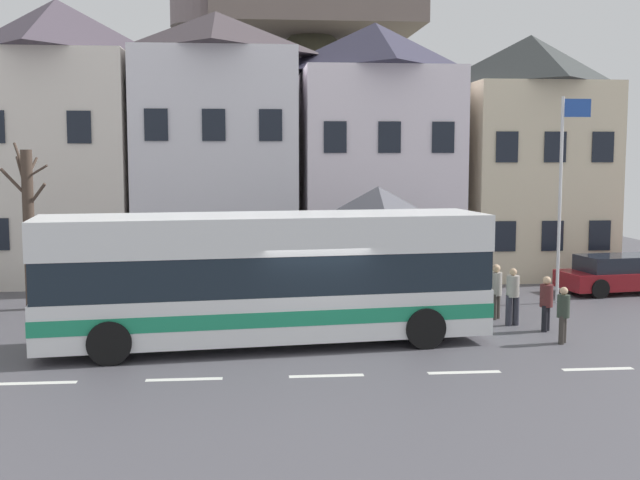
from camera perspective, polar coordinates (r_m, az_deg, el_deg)
name	(u,v)px	position (r m, az deg, el deg)	size (l,w,h in m)	color
ground_plane	(316,349)	(19.62, -0.25, -7.82)	(40.00, 60.00, 0.07)	#4D4C52
townhouse_01	(60,140)	(32.23, -18.04, 6.80)	(5.70, 6.98, 10.51)	silver
townhouse_02	(217,146)	(30.97, -7.35, 6.67)	(5.87, 6.00, 10.06)	white
townhouse_03	(374,150)	(31.69, 3.90, 6.45)	(5.77, 6.70, 9.79)	white
townhouse_04	(528,156)	(32.64, 14.63, 5.84)	(5.33, 5.55, 9.32)	beige
hilltop_castle	(311,114)	(51.85, -0.67, 9.01)	(34.11, 34.11, 20.98)	#5E5E48
transit_bus	(266,279)	(19.78, -3.88, -2.81)	(11.19, 3.86, 3.23)	white
bus_shelter	(378,211)	(23.29, 4.16, 2.10)	(3.60, 3.60, 3.78)	#473D33
parked_car_01	(623,274)	(29.19, 20.80, -2.29)	(4.68, 2.35, 1.29)	maroon
parked_car_02	(426,279)	(26.48, 7.58, -2.79)	(4.22, 2.23, 1.26)	silver
pedestrian_00	(546,301)	(22.15, 15.84, -4.20)	(0.34, 0.34, 1.48)	black
pedestrian_01	(496,290)	(23.42, 12.44, -3.52)	(0.34, 0.34, 1.58)	#38332D
pedestrian_02	(513,295)	(22.65, 13.59, -3.83)	(0.39, 0.35, 1.59)	#2D2D38
pedestrian_03	(563,312)	(20.84, 16.97, -4.92)	(0.31, 0.31, 1.43)	#38332D
public_bench	(416,285)	(26.12, 6.87, -3.23)	(1.75, 0.48, 0.87)	brown
flagpole	(563,184)	(26.24, 16.96, 3.88)	(0.95, 0.10, 6.49)	silver
bare_tree_01	(29,226)	(25.64, -20.07, 0.96)	(1.44, 1.29, 5.07)	#47382D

